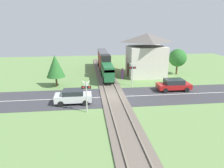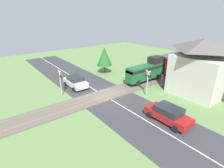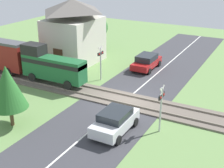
{
  "view_description": "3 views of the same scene",
  "coord_description": "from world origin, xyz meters",
  "px_view_note": "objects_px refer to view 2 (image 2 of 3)",
  "views": [
    {
      "loc": [
        -2.93,
        -23.19,
        8.46
      ],
      "look_at": [
        0.0,
        1.15,
        1.2
      ],
      "focal_mm": 35.0,
      "sensor_mm": 36.0,
      "label": 1
    },
    {
      "loc": [
        15.17,
        -10.54,
        8.9
      ],
      "look_at": [
        0.0,
        1.15,
        1.2
      ],
      "focal_mm": 28.0,
      "sensor_mm": 36.0,
      "label": 2
    },
    {
      "loc": [
        -19.67,
        -9.48,
        10.37
      ],
      "look_at": [
        0.0,
        1.15,
        1.2
      ],
      "focal_mm": 50.0,
      "sensor_mm": 36.0,
      "label": 3
    }
  ],
  "objects_px": {
    "car_near_crossing": "(76,82)",
    "pedestrian_by_station": "(162,81)",
    "car_far_side": "(168,114)",
    "crossing_signal_west_approach": "(60,80)",
    "station_building": "(200,68)",
    "crossing_signal_east_approach": "(148,80)",
    "train": "(165,65)"
  },
  "relations": [
    {
      "from": "car_near_crossing",
      "to": "pedestrian_by_station",
      "type": "distance_m",
      "value": 11.3
    },
    {
      "from": "car_far_side",
      "to": "crossing_signal_west_approach",
      "type": "relative_size",
      "value": 1.3
    },
    {
      "from": "car_far_side",
      "to": "station_building",
      "type": "distance_m",
      "value": 8.05
    },
    {
      "from": "station_building",
      "to": "car_near_crossing",
      "type": "bearing_deg",
      "value": -135.43
    },
    {
      "from": "car_far_side",
      "to": "crossing_signal_east_approach",
      "type": "height_order",
      "value": "crossing_signal_east_approach"
    },
    {
      "from": "train",
      "to": "crossing_signal_west_approach",
      "type": "distance_m",
      "value": 15.4
    },
    {
      "from": "crossing_signal_east_approach",
      "to": "car_far_side",
      "type": "bearing_deg",
      "value": -27.78
    },
    {
      "from": "station_building",
      "to": "pedestrian_by_station",
      "type": "distance_m",
      "value": 4.74
    },
    {
      "from": "train",
      "to": "car_far_side",
      "type": "relative_size",
      "value": 3.52
    },
    {
      "from": "crossing_signal_west_approach",
      "to": "crossing_signal_east_approach",
      "type": "xyz_separation_m",
      "value": [
        6.01,
        7.84,
        0.0
      ]
    },
    {
      "from": "station_building",
      "to": "train",
      "type": "bearing_deg",
      "value": 160.21
    },
    {
      "from": "car_near_crossing",
      "to": "crossing_signal_west_approach",
      "type": "distance_m",
      "value": 3.09
    },
    {
      "from": "car_far_side",
      "to": "pedestrian_by_station",
      "type": "bearing_deg",
      "value": 130.91
    },
    {
      "from": "crossing_signal_east_approach",
      "to": "pedestrian_by_station",
      "type": "xyz_separation_m",
      "value": [
        -0.68,
        3.73,
        -1.26
      ]
    },
    {
      "from": "crossing_signal_east_approach",
      "to": "crossing_signal_west_approach",
      "type": "bearing_deg",
      "value": -127.46
    },
    {
      "from": "car_near_crossing",
      "to": "car_far_side",
      "type": "height_order",
      "value": "car_near_crossing"
    },
    {
      "from": "crossing_signal_west_approach",
      "to": "station_building",
      "type": "bearing_deg",
      "value": 54.52
    },
    {
      "from": "car_near_crossing",
      "to": "station_building",
      "type": "relative_size",
      "value": 0.58
    },
    {
      "from": "station_building",
      "to": "crossing_signal_west_approach",
      "type": "bearing_deg",
      "value": -125.48
    },
    {
      "from": "crossing_signal_west_approach",
      "to": "crossing_signal_east_approach",
      "type": "relative_size",
      "value": 1.0
    },
    {
      "from": "crossing_signal_east_approach",
      "to": "station_building",
      "type": "distance_m",
      "value": 6.08
    },
    {
      "from": "car_far_side",
      "to": "pedestrian_by_station",
      "type": "distance_m",
      "value": 8.22
    },
    {
      "from": "train",
      "to": "car_near_crossing",
      "type": "xyz_separation_m",
      "value": [
        -4.38,
        -12.63,
        -1.09
      ]
    },
    {
      "from": "car_near_crossing",
      "to": "pedestrian_by_station",
      "type": "height_order",
      "value": "pedestrian_by_station"
    },
    {
      "from": "crossing_signal_west_approach",
      "to": "crossing_signal_east_approach",
      "type": "bearing_deg",
      "value": 52.54
    },
    {
      "from": "train",
      "to": "crossing_signal_west_approach",
      "type": "bearing_deg",
      "value": -101.24
    },
    {
      "from": "train",
      "to": "station_building",
      "type": "distance_m",
      "value": 6.7
    },
    {
      "from": "train",
      "to": "pedestrian_by_station",
      "type": "distance_m",
      "value": 4.38
    },
    {
      "from": "crossing_signal_east_approach",
      "to": "station_building",
      "type": "bearing_deg",
      "value": 57.79
    },
    {
      "from": "crossing_signal_east_approach",
      "to": "station_building",
      "type": "xyz_separation_m",
      "value": [
        3.18,
        5.05,
        1.17
      ]
    },
    {
      "from": "car_far_side",
      "to": "station_building",
      "type": "relative_size",
      "value": 0.63
    },
    {
      "from": "pedestrian_by_station",
      "to": "crossing_signal_west_approach",
      "type": "bearing_deg",
      "value": -114.72
    }
  ]
}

